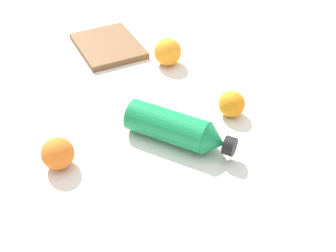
{
  "coord_description": "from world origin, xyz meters",
  "views": [
    {
      "loc": [
        0.7,
        -0.21,
        0.64
      ],
      "look_at": [
        0.0,
        -0.03,
        0.04
      ],
      "focal_mm": 46.33,
      "sensor_mm": 36.0,
      "label": 1
    }
  ],
  "objects_px": {
    "water_bottle": "(178,129)",
    "orange_2": "(58,153)",
    "orange_0": "(232,104)",
    "orange_1": "(168,52)",
    "cutting_board": "(108,46)"
  },
  "relations": [
    {
      "from": "water_bottle",
      "to": "orange_2",
      "type": "height_order",
      "value": "water_bottle"
    },
    {
      "from": "water_bottle",
      "to": "orange_0",
      "type": "height_order",
      "value": "water_bottle"
    },
    {
      "from": "orange_0",
      "to": "orange_1",
      "type": "distance_m",
      "value": 0.27
    },
    {
      "from": "orange_2",
      "to": "cutting_board",
      "type": "distance_m",
      "value": 0.49
    },
    {
      "from": "orange_0",
      "to": "cutting_board",
      "type": "relative_size",
      "value": 0.29
    },
    {
      "from": "orange_0",
      "to": "water_bottle",
      "type": "bearing_deg",
      "value": -67.01
    },
    {
      "from": "orange_1",
      "to": "cutting_board",
      "type": "relative_size",
      "value": 0.35
    },
    {
      "from": "water_bottle",
      "to": "orange_0",
      "type": "bearing_deg",
      "value": 64.26
    },
    {
      "from": "orange_1",
      "to": "cutting_board",
      "type": "xyz_separation_m",
      "value": [
        -0.13,
        -0.15,
        -0.03
      ]
    },
    {
      "from": "water_bottle",
      "to": "orange_2",
      "type": "relative_size",
      "value": 3.26
    },
    {
      "from": "water_bottle",
      "to": "orange_1",
      "type": "height_order",
      "value": "orange_1"
    },
    {
      "from": "water_bottle",
      "to": "cutting_board",
      "type": "xyz_separation_m",
      "value": [
        -0.45,
        -0.09,
        -0.03
      ]
    },
    {
      "from": "orange_0",
      "to": "orange_1",
      "type": "xyz_separation_m",
      "value": [
        -0.26,
        -0.09,
        0.01
      ]
    },
    {
      "from": "water_bottle",
      "to": "cutting_board",
      "type": "height_order",
      "value": "water_bottle"
    },
    {
      "from": "orange_2",
      "to": "orange_0",
      "type": "bearing_deg",
      "value": 100.28
    }
  ]
}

